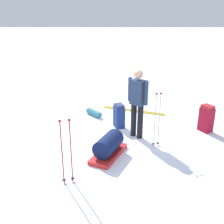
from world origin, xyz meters
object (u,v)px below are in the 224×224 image
gear_sled (108,146)px  sleeping_mat_rolled (94,113)px  ski_poles_planted_near (66,148)px  ski_pair_near (134,111)px  backpack_large_dark (206,119)px  ski_poles_planted_far (157,117)px  skier_standing (138,100)px  backpack_bright (119,116)px

gear_sled → sleeping_mat_rolled: size_ratio=2.09×
ski_poles_planted_near → gear_sled: bearing=-126.8°
ski_pair_near → backpack_large_dark: 2.31m
ski_poles_planted_far → skier_standing: bearing=-50.5°
ski_poles_planted_far → gear_sled: 1.28m
ski_pair_near → backpack_bright: 1.35m
skier_standing → backpack_bright: 0.96m
backpack_large_dark → skier_standing: bearing=10.7°
ski_poles_planted_near → ski_poles_planted_far: size_ratio=0.97×
ski_poles_planted_far → gear_sled: (1.09, 0.47, -0.50)m
skier_standing → sleeping_mat_rolled: bearing=-50.5°
gear_sled → skier_standing: bearing=-125.3°
sleeping_mat_rolled → skier_standing: bearing=129.5°
gear_sled → ski_poles_planted_far: bearing=-156.9°
ski_poles_planted_far → sleeping_mat_rolled: ski_poles_planted_far is taller
backpack_large_dark → sleeping_mat_rolled: size_ratio=1.28×
ski_pair_near → backpack_large_dark: size_ratio=2.68×
ski_poles_planted_far → sleeping_mat_rolled: 2.54m
backpack_large_dark → backpack_bright: size_ratio=1.09×
skier_standing → ski_poles_planted_far: (-0.41, 0.50, -0.23)m
ski_poles_planted_far → ski_poles_planted_near: bearing=38.3°
sleeping_mat_rolled → ski_pair_near: bearing=-161.3°
backpack_large_dark → ski_poles_planted_near: 3.96m
backpack_bright → ski_poles_planted_near: ski_poles_planted_near is taller
ski_poles_planted_near → sleeping_mat_rolled: 3.39m
gear_sled → sleeping_mat_rolled: 2.41m
skier_standing → ski_poles_planted_far: 0.68m
backpack_large_dark → ski_poles_planted_near: ski_poles_planted_near is taller
backpack_large_dark → gear_sled: backpack_large_dark is taller
ski_pair_near → backpack_bright: backpack_bright is taller
sleeping_mat_rolled → backpack_bright: bearing=131.7°
skier_standing → gear_sled: 1.39m
skier_standing → gear_sled: skier_standing is taller
ski_pair_near → ski_poles_planted_far: ski_poles_planted_far is taller
backpack_bright → gear_sled: (0.26, 1.54, -0.09)m
backpack_bright → ski_poles_planted_near: (0.98, 2.51, 0.39)m
ski_pair_near → sleeping_mat_rolled: bearing=18.7°
sleeping_mat_rolled → ski_poles_planted_far: bearing=129.5°
ski_poles_planted_far → gear_sled: size_ratio=1.13×
ski_pair_near → backpack_large_dark: (-1.76, 1.46, 0.33)m
ski_pair_near → gear_sled: size_ratio=1.64×
backpack_large_dark → backpack_bright: bearing=-6.1°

